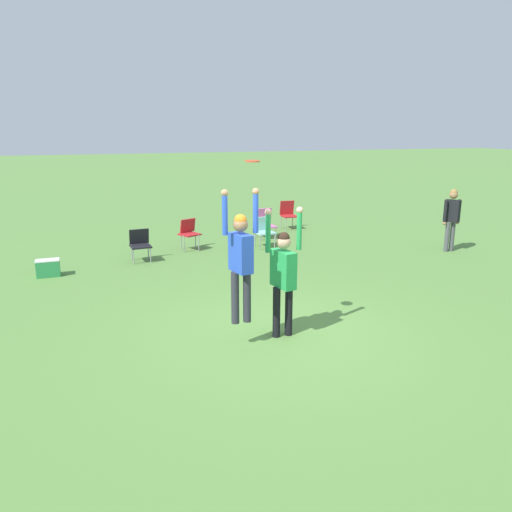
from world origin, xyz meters
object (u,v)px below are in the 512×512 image
object	(u,v)px
person_jumping	(241,254)
camping_chair_2	(264,222)
frisbee	(252,161)
cooler_box	(48,268)
person_defending	(283,270)
camping_chair_0	(264,229)
camping_chair_3	(189,231)
camping_chair_1	(288,213)
person_spectator_near	(452,214)
camping_chair_4	(140,243)

from	to	relation	value
person_jumping	camping_chair_2	size ratio (longest dim) A/B	2.30
frisbee	camping_chair_2	size ratio (longest dim) A/B	0.26
cooler_box	person_defending	bearing A→B (deg)	-52.54
camping_chair_0	camping_chair_3	bearing A→B (deg)	-15.50
person_jumping	person_defending	distance (m)	0.83
person_jumping	cooler_box	world-z (taller)	person_jumping
camping_chair_1	frisbee	bearing A→B (deg)	67.09
person_jumping	camping_chair_2	bearing A→B (deg)	-34.53
frisbee	person_spectator_near	xyz separation A→B (m)	(6.89, 3.68, -1.77)
frisbee	camping_chair_1	world-z (taller)	frisbee
person_defending	camping_chair_4	world-z (taller)	person_defending
camping_chair_0	person_spectator_near	size ratio (longest dim) A/B	0.49
camping_chair_0	camping_chair_1	xyz separation A→B (m)	(1.66, 2.16, 0.04)
person_jumping	camping_chair_2	world-z (taller)	person_jumping
person_defending	camping_chair_3	xyz separation A→B (m)	(-0.16, 6.29, -0.59)
camping_chair_0	person_spectator_near	world-z (taller)	person_spectator_near
frisbee	cooler_box	bearing A→B (deg)	123.97
camping_chair_0	camping_chair_4	distance (m)	3.45
camping_chair_4	camping_chair_1	bearing A→B (deg)	-157.49
camping_chair_1	camping_chair_3	bearing A→B (deg)	29.34
camping_chair_0	cooler_box	xyz separation A→B (m)	(-5.55, -1.08, -0.30)
person_defending	camping_chair_2	distance (m)	7.43
person_spectator_near	camping_chair_1	bearing A→B (deg)	-175.79
person_defending	cooler_box	xyz separation A→B (m)	(-3.69, 4.81, -0.90)
camping_chair_3	person_spectator_near	world-z (taller)	person_spectator_near
frisbee	person_jumping	bearing A→B (deg)	-140.67
camping_chair_4	cooler_box	bearing A→B (deg)	13.84
person_spectator_near	person_jumping	bearing A→B (deg)	-90.82
cooler_box	frisbee	bearing A→B (deg)	-56.03
person_defending	camping_chair_1	xyz separation A→B (m)	(3.53, 8.06, -0.56)
person_defending	cooler_box	world-z (taller)	person_defending
person_spectator_near	cooler_box	xyz separation A→B (m)	(-10.09, 1.08, -0.81)
frisbee	cooler_box	distance (m)	6.29
camping_chair_2	camping_chair_3	world-z (taller)	camping_chair_2
camping_chair_4	camping_chair_2	bearing A→B (deg)	-162.58
person_defending	frisbee	xyz separation A→B (m)	(-0.48, 0.06, 1.68)
person_defending	camping_chair_0	world-z (taller)	person_defending
camping_chair_2	person_spectator_near	world-z (taller)	person_spectator_near
cooler_box	camping_chair_2	bearing A→B (deg)	20.30
person_jumping	camping_chair_4	distance (m)	5.80
person_jumping	cooler_box	size ratio (longest dim) A/B	3.99
camping_chair_4	person_spectator_near	bearing A→B (deg)	163.39
camping_chair_3	frisbee	bearing A→B (deg)	61.96
frisbee	camping_chair_2	xyz separation A→B (m)	(2.80, 6.98, -2.29)
frisbee	camping_chair_2	distance (m)	7.86
camping_chair_2	frisbee	bearing A→B (deg)	65.65
camping_chair_2	camping_chair_3	distance (m)	2.59
person_defending	camping_chair_3	world-z (taller)	person_defending
frisbee	camping_chair_3	world-z (taller)	frisbee
camping_chair_2	person_spectator_near	size ratio (longest dim) A/B	0.52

